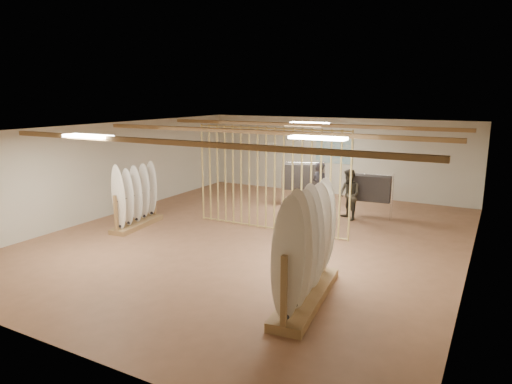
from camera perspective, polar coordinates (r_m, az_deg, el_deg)
The scene contains 16 objects.
floor at distance 11.86m, azimuth -0.00°, elevation -5.68°, with size 12.00×12.00×0.00m, color #986849.
ceiling at distance 11.32m, azimuth -0.00°, elevation 7.94°, with size 12.00×12.00×0.00m, color #9C9893.
wall_back at distance 16.96m, azimuth 9.75°, elevation 4.41°, with size 12.00×12.00×0.00m, color beige.
wall_front at distance 7.03m, azimuth -24.27°, elevation -7.45°, with size 12.00×12.00×0.00m, color beige.
wall_left at distance 14.54m, azimuth -17.61°, elevation 2.75°, with size 12.00×12.00×0.00m, color beige.
wall_right at distance 10.18m, azimuth 25.59°, elevation -1.72°, with size 12.00×12.00×0.00m, color beige.
ceiling_slats at distance 11.33m, azimuth -0.00°, elevation 7.54°, with size 9.50×6.12×0.10m, color #9B7646.
light_panels at distance 11.33m, azimuth -0.00°, elevation 7.64°, with size 1.20×0.35×0.06m, color white.
bamboo_partition at distance 12.21m, azimuth 1.79°, elevation 1.61°, with size 4.45×0.05×2.78m.
poster at distance 16.91m, azimuth 9.76°, elevation 5.07°, with size 1.40×0.03×0.90m, color teal.
rack_left at distance 13.08m, azimuth -14.75°, elevation -1.62°, with size 0.74×1.93×1.79m.
rack_right at distance 8.16m, azimuth 6.42°, elevation -8.69°, with size 0.89×2.72×2.15m.
clothing_rack_a at distance 15.16m, azimuth 5.85°, elevation 1.93°, with size 1.31×0.85×1.47m.
clothing_rack_b at distance 14.01m, azimuth 14.14°, elevation 0.43°, with size 1.25×0.40×1.35m.
shopper_a at distance 14.05m, azimuth 8.02°, elevation 0.90°, with size 0.67×0.46×1.84m, color #2C2B34.
shopper_b at distance 13.56m, azimuth 11.57°, elevation 0.06°, with size 0.82×0.64×1.70m, color #3B382E.
Camera 1 is at (5.39, -9.92, 3.63)m, focal length 32.00 mm.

